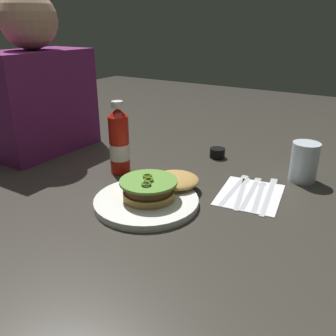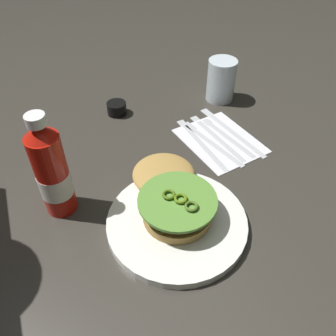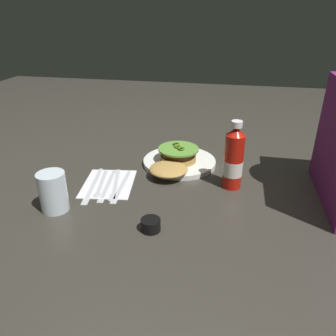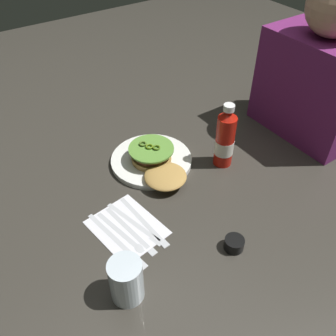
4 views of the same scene
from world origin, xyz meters
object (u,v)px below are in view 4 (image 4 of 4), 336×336
object	(u,v)px
spoon_utensil	(127,237)
fork_utensil	(139,226)
ketchup_bottle	(225,139)
steak_knife	(133,232)
butter_knife	(146,223)
diner_person	(318,73)
dinner_plate	(151,160)
napkin	(127,227)
water_glass	(126,280)
condiment_cup	(234,244)
table_knife	(119,242)
burger_sandwich	(156,162)

from	to	relation	value
spoon_utensil	fork_utensil	bearing A→B (deg)	109.71
ketchup_bottle	steak_knife	size ratio (longest dim) A/B	1.05
steak_knife	fork_utensil	bearing A→B (deg)	112.82
butter_knife	diner_person	distance (m)	0.70
dinner_plate	napkin	bearing A→B (deg)	-46.30
steak_knife	fork_utensil	size ratio (longest dim) A/B	1.01
water_glass	steak_knife	xyz separation A→B (m)	(-0.14, 0.09, -0.05)
water_glass	spoon_utensil	size ratio (longest dim) A/B	0.61
butter_knife	diner_person	size ratio (longest dim) A/B	0.41
condiment_cup	table_knife	distance (m)	0.28
napkin	table_knife	size ratio (longest dim) A/B	0.82
condiment_cup	diner_person	bearing A→B (deg)	114.34
dinner_plate	fork_utensil	xyz separation A→B (m)	(0.20, -0.16, -0.00)
burger_sandwich	diner_person	size ratio (longest dim) A/B	0.46
burger_sandwich	napkin	distance (m)	0.23
napkin	spoon_utensil	world-z (taller)	spoon_utensil
spoon_utensil	table_knife	bearing A→B (deg)	-83.52
diner_person	water_glass	bearing A→B (deg)	-75.95
napkin	steak_knife	xyz separation A→B (m)	(0.03, 0.00, 0.00)
napkin	fork_utensil	world-z (taller)	fork_utensil
ketchup_bottle	napkin	size ratio (longest dim) A/B	1.12
butter_knife	ketchup_bottle	bearing A→B (deg)	103.44
burger_sandwich	condiment_cup	size ratio (longest dim) A/B	4.68
fork_utensil	diner_person	world-z (taller)	diner_person
napkin	diner_person	world-z (taller)	diner_person
ketchup_bottle	steak_knife	xyz separation A→B (m)	(0.08, -0.37, -0.08)
burger_sandwich	diner_person	bearing A→B (deg)	79.32
ketchup_bottle	steak_knife	distance (m)	0.39
dinner_plate	spoon_utensil	xyz separation A→B (m)	(0.21, -0.21, -0.00)
fork_utensil	dinner_plate	bearing A→B (deg)	140.35
table_knife	diner_person	world-z (taller)	diner_person
water_glass	steak_knife	world-z (taller)	water_glass
butter_knife	diner_person	bearing A→B (deg)	95.02
burger_sandwich	table_knife	size ratio (longest dim) A/B	1.01
spoon_utensil	diner_person	size ratio (longest dim) A/B	0.36
water_glass	butter_knife	size ratio (longest dim) A/B	0.53
water_glass	table_knife	bearing A→B (deg)	159.26
burger_sandwich	spoon_utensil	xyz separation A→B (m)	(0.17, -0.20, -0.03)
napkin	diner_person	xyz separation A→B (m)	(-0.04, 0.72, 0.21)
spoon_utensil	butter_knife	distance (m)	0.06
diner_person	butter_knife	bearing A→B (deg)	-84.98
burger_sandwich	ketchup_bottle	size ratio (longest dim) A/B	1.10
water_glass	condiment_cup	size ratio (longest dim) A/B	2.23
table_knife	diner_person	xyz separation A→B (m)	(-0.07, 0.76, 0.21)
table_knife	fork_utensil	world-z (taller)	same
dinner_plate	table_knife	world-z (taller)	dinner_plate
table_knife	fork_utensil	distance (m)	0.07
fork_utensil	diner_person	xyz separation A→B (m)	(-0.05, 0.69, 0.21)
ketchup_bottle	spoon_utensil	distance (m)	0.41
spoon_utensil	fork_utensil	xyz separation A→B (m)	(-0.02, 0.04, 0.00)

